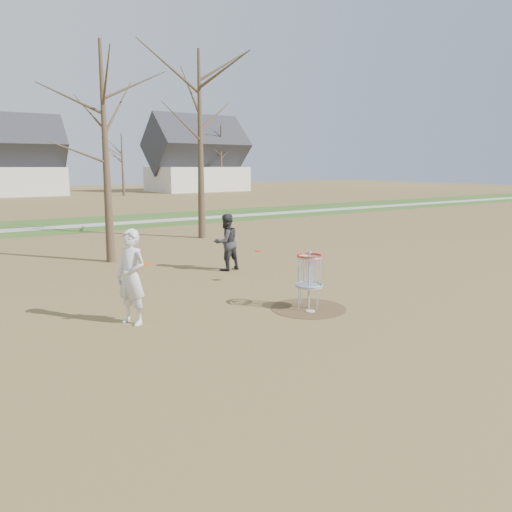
{
  "coord_description": "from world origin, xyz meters",
  "views": [
    {
      "loc": [
        -7.47,
        -8.83,
        3.36
      ],
      "look_at": [
        -0.5,
        1.5,
        1.1
      ],
      "focal_mm": 35.0,
      "sensor_mm": 36.0,
      "label": 1
    }
  ],
  "objects_px": {
    "player_standing": "(131,277)",
    "disc_golf_basket": "(309,271)",
    "disc_grounded": "(310,311)",
    "player_throwing": "(226,242)"
  },
  "relations": [
    {
      "from": "player_throwing",
      "to": "disc_grounded",
      "type": "height_order",
      "value": "player_throwing"
    },
    {
      "from": "player_throwing",
      "to": "disc_grounded",
      "type": "relative_size",
      "value": 8.37
    },
    {
      "from": "player_standing",
      "to": "disc_golf_basket",
      "type": "height_order",
      "value": "player_standing"
    },
    {
      "from": "disc_grounded",
      "to": "disc_golf_basket",
      "type": "height_order",
      "value": "disc_golf_basket"
    },
    {
      "from": "player_standing",
      "to": "disc_grounded",
      "type": "height_order",
      "value": "player_standing"
    },
    {
      "from": "player_throwing",
      "to": "disc_golf_basket",
      "type": "xyz_separation_m",
      "value": [
        -0.65,
        -4.93,
        -0.01
      ]
    },
    {
      "from": "disc_grounded",
      "to": "disc_golf_basket",
      "type": "xyz_separation_m",
      "value": [
        0.15,
        0.24,
        0.89
      ]
    },
    {
      "from": "disc_grounded",
      "to": "player_throwing",
      "type": "bearing_deg",
      "value": 81.23
    },
    {
      "from": "player_standing",
      "to": "player_throwing",
      "type": "relative_size",
      "value": 1.12
    },
    {
      "from": "player_standing",
      "to": "disc_golf_basket",
      "type": "bearing_deg",
      "value": 46.8
    }
  ]
}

